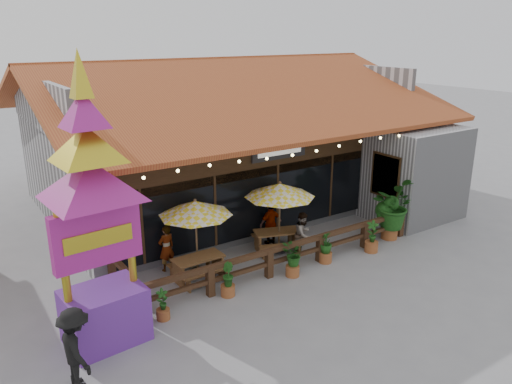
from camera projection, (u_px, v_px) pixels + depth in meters
ground at (321, 252)px, 16.78m from camera, size 100.00×100.00×0.00m
restaurant_building at (227, 150)px, 21.48m from camera, size 15.50×14.73×6.09m
patio_railing at (271, 254)px, 15.20m from camera, size 10.00×2.60×0.92m
umbrella_left at (195, 208)px, 14.79m from camera, size 2.62×2.62×2.37m
umbrella_right at (280, 190)px, 16.17m from camera, size 2.81×2.81×2.48m
picnic_table_left at (198, 264)px, 14.80m from camera, size 1.53×1.32×0.72m
picnic_table_right at (277, 237)px, 16.75m from camera, size 1.84×1.72×0.72m
thai_sign_tower at (91, 187)px, 10.82m from camera, size 2.91×2.91×7.28m
tropical_plant at (392, 206)px, 17.53m from camera, size 2.05×2.04×2.14m
diner_a at (166, 248)px, 15.29m from camera, size 0.59×0.44×1.48m
diner_b at (303, 234)px, 16.37m from camera, size 0.88×0.80×1.48m
diner_c at (271, 223)px, 17.22m from camera, size 0.89×0.39×1.51m
pedestrian at (76, 348)px, 10.20m from camera, size 0.77×1.21×1.79m
planter_a at (163, 307)px, 12.76m from camera, size 0.35×0.35×0.86m
planter_b at (228, 281)px, 13.88m from camera, size 0.40×0.40×0.99m
planter_c at (293, 258)px, 14.97m from camera, size 0.75×0.69×1.04m
planter_d at (326, 248)px, 15.90m from camera, size 0.55×0.55×1.04m
planter_e at (372, 239)px, 16.68m from camera, size 0.45×0.47×1.11m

